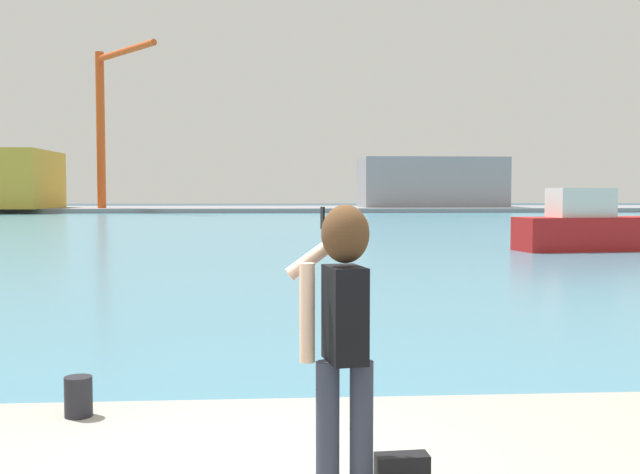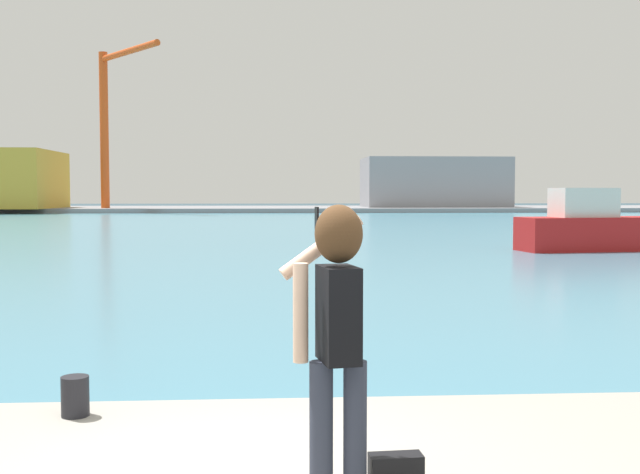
% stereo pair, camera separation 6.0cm
% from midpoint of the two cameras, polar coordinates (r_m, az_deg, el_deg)
% --- Properties ---
extents(ground_plane, '(220.00, 220.00, 0.00)m').
position_cam_midpoint_polar(ground_plane, '(54.61, -4.12, 0.90)').
color(ground_plane, '#334751').
extents(harbor_water, '(140.00, 100.00, 0.02)m').
position_cam_midpoint_polar(harbor_water, '(56.61, -4.11, 0.99)').
color(harbor_water, teal).
rests_on(harbor_water, ground_plane).
extents(far_shore_dock, '(140.00, 20.00, 0.53)m').
position_cam_midpoint_polar(far_shore_dock, '(96.58, -4.04, 2.12)').
color(far_shore_dock, gray).
rests_on(far_shore_dock, ground_plane).
extents(person_photographer, '(0.53, 0.55, 1.74)m').
position_cam_midpoint_polar(person_photographer, '(4.44, 1.33, -6.27)').
color(person_photographer, '#2D3342').
rests_on(person_photographer, quay_promenade).
extents(handbag, '(0.33, 0.16, 0.24)m').
position_cam_midpoint_polar(handbag, '(4.78, 5.83, -17.34)').
color(handbag, black).
rests_on(handbag, quay_promenade).
extents(harbor_bollard, '(0.22, 0.22, 0.32)m').
position_cam_midpoint_polar(harbor_bollard, '(6.54, -18.01, -11.37)').
color(harbor_bollard, black).
rests_on(harbor_bollard, quay_promenade).
extents(boat_moored, '(6.98, 2.77, 2.50)m').
position_cam_midpoint_polar(boat_moored, '(32.28, 20.03, 0.65)').
color(boat_moored, '#B21919').
rests_on(boat_moored, harbor_water).
extents(warehouse_left, '(11.54, 13.51, 6.71)m').
position_cam_midpoint_polar(warehouse_left, '(95.87, -22.98, 4.02)').
color(warehouse_left, gold).
rests_on(warehouse_left, far_shore_dock).
extents(warehouse_right, '(17.97, 9.97, 6.23)m').
position_cam_midpoint_polar(warehouse_right, '(98.34, 8.31, 4.08)').
color(warehouse_right, gray).
rests_on(warehouse_right, far_shore_dock).
extents(port_crane, '(8.58, 11.01, 18.17)m').
position_cam_midpoint_polar(port_crane, '(91.53, -15.80, 9.14)').
color(port_crane, '#D84C19').
rests_on(port_crane, far_shore_dock).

